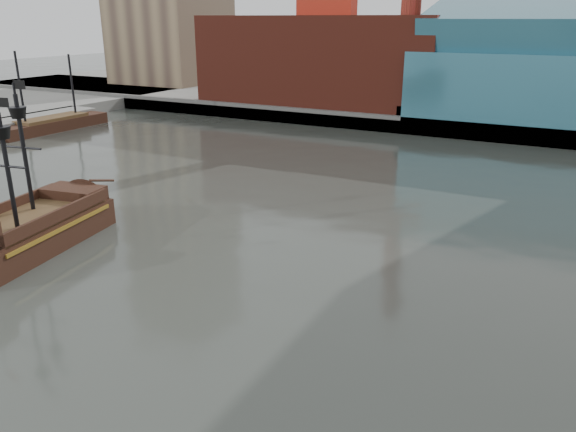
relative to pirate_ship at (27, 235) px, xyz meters
The scene contains 5 objects.
ground 17.36m from the pirate_ship, 17.30° to the right, with size 400.00×400.00×0.00m, color #2C2F29.
promenade_far 88.41m from the pirate_ship, 79.22° to the left, with size 220.00×60.00×2.00m, color slate.
seawall 59.68m from the pirate_ship, 73.91° to the left, with size 220.00×1.00×2.60m, color #4C4C49.
pirate_ship is the anchor object (origin of this frame).
docked_vessel 50.59m from the pirate_ship, 137.25° to the left, with size 4.49×18.81×12.75m.
Camera 1 is at (19.17, -20.52, 16.59)m, focal length 35.00 mm.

